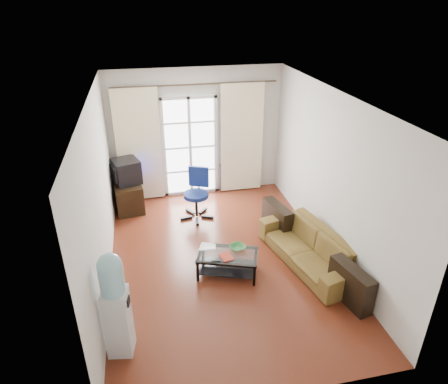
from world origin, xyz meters
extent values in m
plane|color=maroon|center=(0.00, 0.00, 0.00)|extent=(5.20, 5.20, 0.00)
plane|color=white|center=(0.00, 0.00, 2.70)|extent=(5.20, 5.20, 0.00)
cube|color=silver|center=(0.00, 2.60, 1.35)|extent=(3.60, 0.02, 2.70)
cube|color=silver|center=(0.00, -2.60, 1.35)|extent=(3.60, 0.02, 2.70)
cube|color=silver|center=(-1.80, 0.00, 1.35)|extent=(0.02, 5.20, 2.70)
cube|color=silver|center=(1.80, 0.00, 1.35)|extent=(0.02, 5.20, 2.70)
cube|color=white|center=(-0.15, 2.56, 1.07)|extent=(1.01, 0.02, 2.04)
cube|color=white|center=(-0.15, 2.54, 1.07)|extent=(1.16, 0.06, 2.15)
cylinder|color=#4C3F2D|center=(0.00, 2.50, 2.38)|extent=(3.30, 0.04, 0.04)
cube|color=#FFF7CD|center=(-1.20, 2.48, 1.20)|extent=(0.90, 0.07, 2.35)
cube|color=#FFF7CD|center=(0.95, 2.48, 1.20)|extent=(0.90, 0.07, 2.35)
cube|color=gray|center=(0.80, 2.50, 0.33)|extent=(0.64, 0.12, 0.64)
imported|color=brown|center=(1.37, -0.38, 0.29)|extent=(2.31, 1.60, 0.58)
cube|color=silver|center=(0.01, -0.39, 0.37)|extent=(1.05, 0.80, 0.01)
cube|color=black|center=(0.01, -0.39, 0.11)|extent=(0.97, 0.73, 0.01)
cube|color=black|center=(-0.48, -0.47, 0.19)|extent=(0.05, 0.05, 0.37)
cube|color=black|center=(0.34, -0.75, 0.19)|extent=(0.05, 0.05, 0.37)
cube|color=black|center=(-0.32, -0.02, 0.19)|extent=(0.05, 0.05, 0.37)
cube|color=black|center=(0.50, -0.31, 0.19)|extent=(0.05, 0.05, 0.37)
imported|color=green|center=(0.19, -0.29, 0.41)|extent=(0.42, 0.42, 0.06)
imported|color=#AC3C15|center=(-0.12, -0.49, 0.39)|extent=(0.26, 0.30, 0.02)
cube|color=black|center=(-0.20, -0.53, 0.38)|extent=(0.14, 0.05, 0.02)
cube|color=black|center=(-1.51, 2.10, 0.29)|extent=(0.63, 0.85, 0.58)
cube|color=black|center=(-1.49, 2.15, 0.82)|extent=(0.61, 0.64, 0.47)
cube|color=#0C19E5|center=(-1.25, 2.22, 0.82)|extent=(0.14, 0.40, 0.35)
cube|color=black|center=(-1.68, 2.08, 0.82)|extent=(0.25, 0.38, 0.31)
cylinder|color=black|center=(-0.20, 1.46, 0.25)|extent=(0.05, 0.05, 0.50)
cylinder|color=navy|center=(-0.20, 1.46, 0.49)|extent=(0.48, 0.48, 0.08)
cube|color=navy|center=(-0.11, 1.66, 0.79)|extent=(0.38, 0.21, 0.42)
cube|color=silver|center=(-1.60, -1.59, 0.46)|extent=(0.34, 0.34, 0.93)
cylinder|color=#85BECD|center=(-1.60, -1.59, 1.12)|extent=(0.28, 0.28, 0.37)
sphere|color=#85BECD|center=(-1.60, -1.59, 1.30)|extent=(0.28, 0.28, 0.28)
cube|color=black|center=(-1.46, -1.61, 0.78)|extent=(0.06, 0.12, 0.10)
camera|label=1|loc=(-1.10, -5.34, 4.01)|focal=32.00mm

